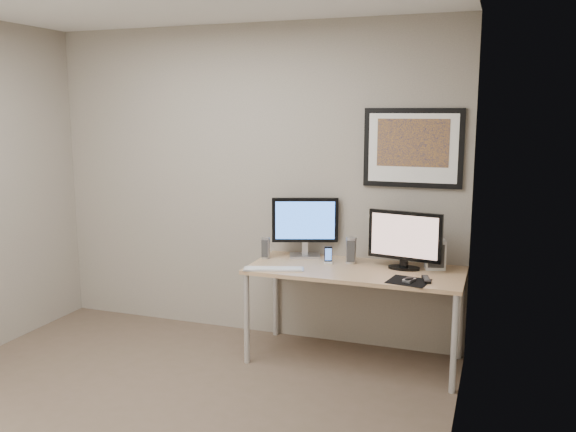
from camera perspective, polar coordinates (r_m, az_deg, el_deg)
name	(u,v)px	position (r m, az deg, el deg)	size (l,w,h in m)	color
floor	(145,422)	(4.08, -13.21, -18.22)	(3.60, 3.60, 0.00)	brown
room	(173,151)	(4.00, -10.67, 5.98)	(3.60, 3.60, 3.60)	white
desk	(355,277)	(4.64, 6.31, -5.69)	(1.60, 0.70, 0.73)	olive
framed_art	(413,148)	(4.74, 11.61, 6.27)	(0.75, 0.04, 0.60)	black
monitor_large	(305,224)	(4.89, 1.60, -0.79)	(0.51, 0.24, 0.48)	#B9B9BE
monitor_tv	(405,239)	(4.60, 10.87, -2.09)	(0.56, 0.17, 0.44)	black
speaker_left	(266,248)	(4.89, -2.10, -2.99)	(0.07, 0.07, 0.17)	#B9B9BE
speaker_right	(351,250)	(4.75, 5.94, -3.21)	(0.08, 0.08, 0.20)	#B9B9BE
phone_dock	(328,255)	(4.73, 3.79, -3.67)	(0.06, 0.06, 0.13)	black
keyboard	(274,269)	(4.55, -1.36, -4.96)	(0.45, 0.12, 0.02)	silver
mousepad	(409,281)	(4.33, 11.21, -6.00)	(0.27, 0.24, 0.00)	black
mouse	(409,279)	(4.32, 11.27, -5.81)	(0.05, 0.10, 0.03)	black
remote	(426,279)	(4.38, 12.81, -5.78)	(0.05, 0.17, 0.02)	black
fan_unit	(435,255)	(4.68, 13.61, -3.52)	(0.15, 0.11, 0.22)	silver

